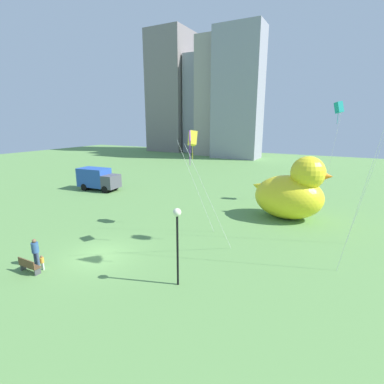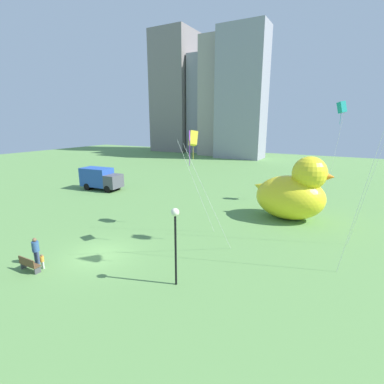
{
  "view_description": "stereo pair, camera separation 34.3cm",
  "coord_description": "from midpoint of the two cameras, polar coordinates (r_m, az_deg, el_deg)",
  "views": [
    {
      "loc": [
        13.83,
        -12.74,
        8.82
      ],
      "look_at": [
        4.26,
        5.29,
        3.77
      ],
      "focal_mm": 26.83,
      "sensor_mm": 36.0,
      "label": 1
    },
    {
      "loc": [
        14.13,
        -12.57,
        8.82
      ],
      "look_at": [
        4.26,
        5.29,
        3.77
      ],
      "focal_mm": 26.83,
      "sensor_mm": 36.0,
      "label": 2
    }
  ],
  "objects": [
    {
      "name": "giant_inflatable_duck",
      "position": [
        27.77,
        19.81,
        -0.1
      ],
      "size": [
        7.1,
        4.55,
        5.88
      ],
      "color": "yellow",
      "rests_on": "ground"
    },
    {
      "name": "city_skyline",
      "position": [
        82.96,
        2.3,
        18.46
      ],
      "size": [
        35.26,
        18.3,
        34.03
      ],
      "color": "gray",
      "rests_on": "ground"
    },
    {
      "name": "person_child",
      "position": [
        20.18,
        -27.2,
        -12.05
      ],
      "size": [
        0.23,
        0.23,
        0.93
      ],
      "color": "silver",
      "rests_on": "ground"
    },
    {
      "name": "kite_purple",
      "position": [
        19.2,
        0.29,
        9.42
      ],
      "size": [
        3.09,
        3.86,
        8.25
      ],
      "color": "silver",
      "rests_on": "ground"
    },
    {
      "name": "park_bench",
      "position": [
        20.23,
        -29.26,
        -12.39
      ],
      "size": [
        1.49,
        0.46,
        0.9
      ],
      "color": "brown",
      "rests_on": "ground"
    },
    {
      "name": "person_adult",
      "position": [
        20.8,
        -28.22,
        -10.05
      ],
      "size": [
        0.43,
        0.43,
        1.74
      ],
      "color": "#38476B",
      "rests_on": "ground"
    },
    {
      "name": "lamppost",
      "position": [
        15.29,
        -2.69,
        -7.2
      ],
      "size": [
        0.44,
        0.44,
        4.42
      ],
      "color": "black",
      "rests_on": "ground"
    },
    {
      "name": "box_truck",
      "position": [
        39.66,
        -17.48,
        2.51
      ],
      "size": [
        5.69,
        2.74,
        2.85
      ],
      "color": "#264CA5",
      "rests_on": "ground"
    },
    {
      "name": "kite_teal",
      "position": [
        34.05,
        27.88,
        14.58
      ],
      "size": [
        1.21,
        1.1,
        10.85
      ],
      "color": "silver",
      "rests_on": "ground"
    },
    {
      "name": "ground_plane",
      "position": [
        20.82,
        -17.47,
        -11.87
      ],
      "size": [
        140.0,
        140.0,
        0.0
      ],
      "primitive_type": "plane",
      "color": "#5D8D4A"
    },
    {
      "name": "kite_yellow",
      "position": [
        23.28,
        0.66,
        10.55
      ],
      "size": [
        2.57,
        2.69,
        8.16
      ],
      "color": "silver",
      "rests_on": "ground"
    }
  ]
}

